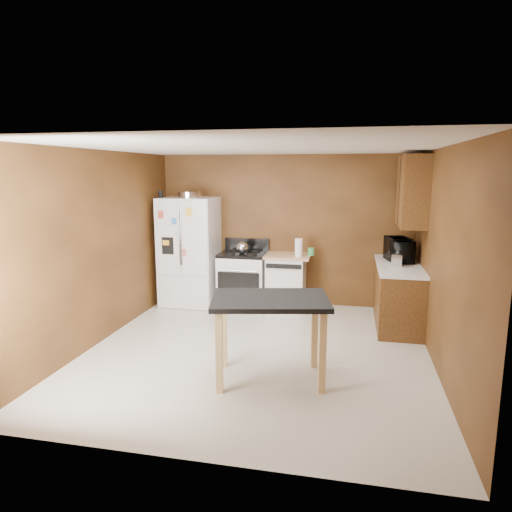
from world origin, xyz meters
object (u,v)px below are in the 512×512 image
(roasting_pan, at_px, (190,195))
(kettle, at_px, (242,248))
(refrigerator, at_px, (190,251))
(dishwasher, at_px, (286,281))
(green_canister, at_px, (311,252))
(microwave, at_px, (399,251))
(gas_range, at_px, (243,279))
(toaster, at_px, (398,259))
(island, at_px, (270,311))
(paper_towel, at_px, (299,248))
(pen_cup, at_px, (161,194))

(roasting_pan, bearing_deg, kettle, 1.00)
(refrigerator, xyz_separation_m, dishwasher, (1.63, 0.09, -0.45))
(roasting_pan, bearing_deg, green_canister, 4.76)
(microwave, relative_size, refrigerator, 0.32)
(green_canister, bearing_deg, microwave, -11.28)
(kettle, bearing_deg, gas_range, 94.65)
(toaster, height_order, microwave, microwave)
(island, bearing_deg, dishwasher, 94.48)
(roasting_pan, height_order, refrigerator, roasting_pan)
(roasting_pan, height_order, island, roasting_pan)
(roasting_pan, relative_size, gas_range, 0.36)
(paper_towel, bearing_deg, kettle, -179.85)
(toaster, xyz_separation_m, island, (-1.48, -2.08, -0.22))
(roasting_pan, xyz_separation_m, kettle, (0.87, 0.02, -0.85))
(pen_cup, relative_size, gas_range, 0.10)
(paper_towel, xyz_separation_m, toaster, (1.47, -0.46, -0.05))
(pen_cup, xyz_separation_m, gas_range, (1.34, 0.19, -1.40))
(kettle, relative_size, refrigerator, 0.11)
(dishwasher, height_order, island, island)
(pen_cup, relative_size, dishwasher, 0.13)
(paper_towel, xyz_separation_m, island, (-0.00, -2.54, -0.26))
(toaster, height_order, gas_range, gas_range)
(roasting_pan, height_order, gas_range, roasting_pan)
(paper_towel, distance_m, green_canister, 0.25)
(roasting_pan, bearing_deg, island, -54.64)
(roasting_pan, bearing_deg, pen_cup, -169.75)
(green_canister, relative_size, gas_range, 0.11)
(kettle, relative_size, gas_range, 0.18)
(paper_towel, distance_m, gas_range, 1.10)
(kettle, bearing_deg, paper_towel, 0.15)
(kettle, xyz_separation_m, gas_range, (-0.01, 0.09, -0.54))
(green_canister, relative_size, microwave, 0.21)
(pen_cup, height_order, green_canister, pen_cup)
(gas_range, bearing_deg, toaster, -12.72)
(dishwasher, bearing_deg, paper_towel, -27.34)
(dishwasher, bearing_deg, toaster, -18.62)
(pen_cup, distance_m, island, 3.50)
(kettle, relative_size, green_canister, 1.63)
(roasting_pan, bearing_deg, paper_towel, 0.57)
(roasting_pan, distance_m, dishwasher, 2.11)
(gas_range, relative_size, dishwasher, 1.24)
(paper_towel, distance_m, refrigerator, 1.85)
(pen_cup, bearing_deg, green_canister, 5.83)
(toaster, bearing_deg, microwave, 94.51)
(paper_towel, bearing_deg, green_canister, 38.96)
(kettle, height_order, paper_towel, paper_towel)
(dishwasher, bearing_deg, island, -85.52)
(toaster, xyz_separation_m, gas_range, (-2.40, 0.54, -0.52))
(microwave, distance_m, gas_range, 2.53)
(green_canister, bearing_deg, refrigerator, -176.54)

